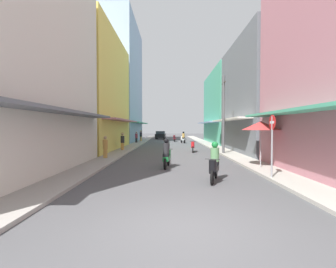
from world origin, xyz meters
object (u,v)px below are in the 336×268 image
at_px(motorbike_white, 183,138).
at_px(street_sign_no_entry, 272,138).
at_px(motorbike_black, 214,164).
at_px(pedestrian_crossing, 141,135).
at_px(parked_car, 161,135).
at_px(pedestrian_foreground, 136,138).
at_px(motorbike_maroon, 174,138).
at_px(vendor_umbrella, 261,126).
at_px(utility_pole, 224,114).
at_px(pedestrian_far, 123,141).
at_px(motorbike_green, 167,154).
at_px(pedestrian_midway, 105,148).
at_px(motorbike_red, 193,146).

relative_size(motorbike_white, street_sign_no_entry, 0.67).
xyz_separation_m(motorbike_black, pedestrian_crossing, (-6.05, 26.40, 0.26)).
relative_size(parked_car, pedestrian_foreground, 2.66).
xyz_separation_m(motorbike_maroon, vendor_umbrella, (3.99, -23.46, 1.73)).
bearing_deg(utility_pole, motorbike_maroon, 102.02).
relative_size(pedestrian_far, utility_pole, 0.27).
bearing_deg(street_sign_no_entry, pedestrian_foreground, 110.93).
xyz_separation_m(pedestrian_far, vendor_umbrella, (8.94, -9.41, 1.28)).
height_order(motorbike_green, motorbike_maroon, motorbike_green).
distance_m(motorbike_green, pedestrian_crossing, 23.49).
relative_size(motorbike_maroon, parked_car, 0.43).
distance_m(parked_car, pedestrian_crossing, 9.09).
relative_size(motorbike_white, pedestrian_midway, 1.13).
distance_m(motorbike_white, utility_pole, 14.22).
height_order(parked_car, pedestrian_crossing, pedestrian_crossing).
distance_m(motorbike_maroon, pedestrian_far, 14.91).
relative_size(motorbike_red, motorbike_green, 1.00).
relative_size(utility_pole, street_sign_no_entry, 2.35).
distance_m(parked_car, utility_pole, 26.26).
bearing_deg(parked_car, street_sign_no_entry, -80.54).
height_order(pedestrian_far, utility_pole, utility_pole).
xyz_separation_m(motorbike_maroon, parked_car, (-2.36, 8.76, 0.24)).
height_order(motorbike_maroon, utility_pole, utility_pole).
distance_m(pedestrian_foreground, vendor_umbrella, 21.84).
distance_m(motorbike_red, pedestrian_foreground, 12.91).
height_order(vendor_umbrella, street_sign_no_entry, street_sign_no_entry).
bearing_deg(pedestrian_crossing, motorbike_red, -67.17).
distance_m(pedestrian_foreground, pedestrian_midway, 16.17).
xyz_separation_m(parked_car, street_sign_no_entry, (5.81, -34.87, 0.98)).
bearing_deg(motorbike_white, pedestrian_midway, -109.80).
bearing_deg(motorbike_red, motorbike_white, 90.98).
height_order(motorbike_green, pedestrian_far, pedestrian_far).
bearing_deg(motorbike_red, pedestrian_far, 172.66).
height_order(motorbike_red, parked_car, parked_car).
relative_size(motorbike_maroon, street_sign_no_entry, 0.68).
xyz_separation_m(motorbike_green, pedestrian_crossing, (-4.12, 23.13, 0.26)).
xyz_separation_m(motorbike_green, motorbike_maroon, (0.85, 23.07, -0.20)).
bearing_deg(motorbike_black, pedestrian_far, 116.16).
relative_size(pedestrian_midway, vendor_umbrella, 0.64).
bearing_deg(pedestrian_crossing, street_sign_no_entry, -72.16).
distance_m(motorbike_green, street_sign_no_entry, 5.37).
relative_size(motorbike_maroon, pedestrian_far, 1.07).
xyz_separation_m(pedestrian_crossing, utility_pole, (8.52, -16.76, 2.23)).
xyz_separation_m(motorbike_red, pedestrian_far, (-6.27, 0.81, 0.45)).
bearing_deg(pedestrian_far, vendor_umbrella, -46.47).
xyz_separation_m(parked_car, pedestrian_foreground, (-2.77, -12.44, 0.04)).
distance_m(motorbike_maroon, pedestrian_midway, 20.46).
height_order(pedestrian_crossing, pedestrian_midway, pedestrian_crossing).
height_order(motorbike_maroon, vendor_umbrella, vendor_umbrella).
bearing_deg(motorbike_green, vendor_umbrella, -4.69).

